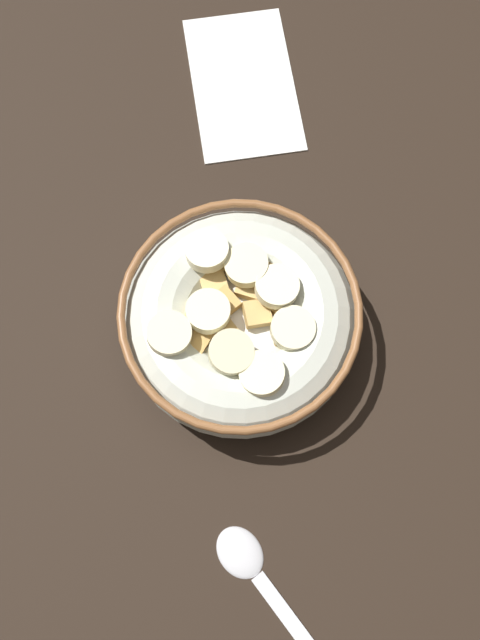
{
  "coord_description": "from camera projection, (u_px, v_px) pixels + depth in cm",
  "views": [
    {
      "loc": [
        13.78,
        -0.74,
        49.21
      ],
      "look_at": [
        0.0,
        0.0,
        3.0
      ],
      "focal_mm": 37.87,
      "sensor_mm": 36.0,
      "label": 1
    }
  ],
  "objects": [
    {
      "name": "ground_plane",
      "position": [
        240.0,
        335.0,
        0.52
      ],
      "size": [
        104.95,
        104.95,
        2.0
      ],
      "primitive_type": "cube",
      "color": "black"
    },
    {
      "name": "cereal_bowl",
      "position": [
        240.0,
        320.0,
        0.48
      ],
      "size": [
        16.95,
        16.95,
        6.42
      ],
      "color": "beige",
      "rests_on": "ground_plane"
    },
    {
      "name": "spoon",
      "position": [
        262.0,
        582.0,
        0.46
      ],
      "size": [
        13.57,
        10.3,
        0.8
      ],
      "color": "silver",
      "rests_on": "ground_plane"
    },
    {
      "name": "folded_napkin",
      "position": [
        243.0,
        83.0,
        0.57
      ],
      "size": [
        15.05,
        9.93,
        0.3
      ],
      "primitive_type": "cube",
      "rotation": [
        0.0,
        0.0,
        0.1
      ],
      "color": "white",
      "rests_on": "ground_plane"
    }
  ]
}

